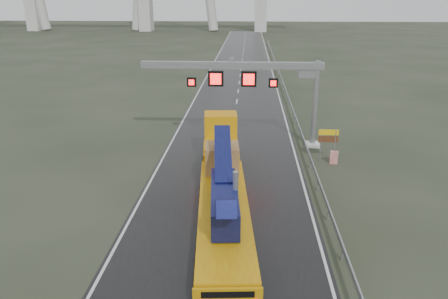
# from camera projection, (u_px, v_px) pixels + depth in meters

# --- Properties ---
(ground) EXTENTS (400.00, 400.00, 0.00)m
(ground) POSITION_uv_depth(u_px,v_px,m) (215.00, 268.00, 20.64)
(ground) COLOR #2A3022
(ground) RESTS_ON ground
(road) EXTENTS (11.00, 200.00, 0.02)m
(road) POSITION_uv_depth(u_px,v_px,m) (238.00, 91.00, 58.26)
(road) COLOR black
(road) RESTS_ON ground
(guardrail) EXTENTS (0.20, 140.00, 1.40)m
(guardrail) POSITION_uv_depth(u_px,v_px,m) (291.00, 105.00, 48.29)
(guardrail) COLOR gray
(guardrail) RESTS_ON ground
(sign_gantry) EXTENTS (14.90, 1.20, 7.42)m
(sign_gantry) POSITION_uv_depth(u_px,v_px,m) (257.00, 80.00, 35.57)
(sign_gantry) COLOR silver
(sign_gantry) RESTS_ON ground
(heavy_haul_truck) EXTENTS (4.20, 18.90, 4.40)m
(heavy_haul_truck) POSITION_uv_depth(u_px,v_px,m) (222.00, 170.00, 27.59)
(heavy_haul_truck) COLOR #C46F0A
(heavy_haul_truck) RESTS_ON ground
(exit_sign_pair) EXTENTS (1.51, 0.09, 2.59)m
(exit_sign_pair) POSITION_uv_depth(u_px,v_px,m) (328.00, 139.00, 33.30)
(exit_sign_pair) COLOR gray
(exit_sign_pair) RESTS_ON ground
(striped_barrier) EXTENTS (0.65, 0.46, 0.99)m
(striped_barrier) POSITION_uv_depth(u_px,v_px,m) (334.00, 157.00, 33.21)
(striped_barrier) COLOR red
(striped_barrier) RESTS_ON ground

